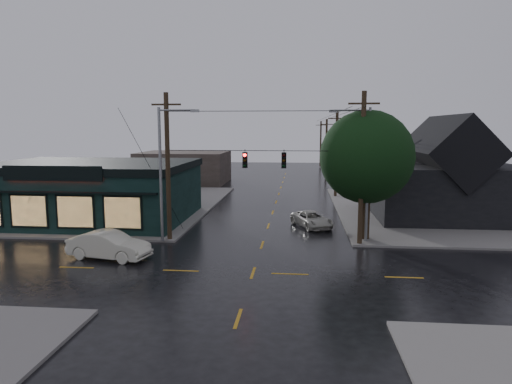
# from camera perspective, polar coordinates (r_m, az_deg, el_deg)

# --- Properties ---
(ground_plane) EXTENTS (160.00, 160.00, 0.00)m
(ground_plane) POSITION_cam_1_polar(r_m,az_deg,el_deg) (25.11, -0.38, -10.08)
(ground_plane) COLOR black
(sidewalk_nw) EXTENTS (28.00, 28.00, 0.15)m
(sidewalk_nw) POSITION_cam_1_polar(r_m,az_deg,el_deg) (49.77, -21.39, -1.47)
(sidewalk_nw) COLOR slate
(sidewalk_nw) RESTS_ON ground
(sidewalk_ne) EXTENTS (28.00, 28.00, 0.15)m
(sidewalk_ne) POSITION_cam_1_polar(r_m,az_deg,el_deg) (47.76, 27.00, -2.17)
(sidewalk_ne) COLOR slate
(sidewalk_ne) RESTS_ON ground
(pizza_shop) EXTENTS (16.30, 12.34, 4.90)m
(pizza_shop) POSITION_cam_1_polar(r_m,az_deg,el_deg) (40.96, -19.76, 0.19)
(pizza_shop) COLOR black
(pizza_shop) RESTS_ON ground
(ne_building) EXTENTS (12.60, 11.60, 8.75)m
(ne_building) POSITION_cam_1_polar(r_m,az_deg,el_deg) (42.76, 22.59, 2.94)
(ne_building) COLOR black
(ne_building) RESTS_ON ground
(corner_tree) EXTENTS (6.40, 6.40, 8.89)m
(corner_tree) POSITION_cam_1_polar(r_m,az_deg,el_deg) (32.14, 13.67, 4.25)
(corner_tree) COLOR black
(corner_tree) RESTS_ON ground
(utility_pole_nw) EXTENTS (2.00, 0.32, 10.15)m
(utility_pole_nw) POSITION_cam_1_polar(r_m,az_deg,el_deg) (32.49, -10.72, -6.02)
(utility_pole_nw) COLOR #2F2215
(utility_pole_nw) RESTS_ON ground
(utility_pole_ne) EXTENTS (2.00, 0.32, 10.15)m
(utility_pole_ne) POSITION_cam_1_polar(r_m,az_deg,el_deg) (31.49, 12.80, -6.53)
(utility_pole_ne) COLOR #2F2215
(utility_pole_ne) RESTS_ON ground
(utility_pole_far_a) EXTENTS (2.00, 0.32, 9.65)m
(utility_pole_far_a) POSITION_cam_1_polar(r_m,az_deg,el_deg) (52.48, 9.87, -0.65)
(utility_pole_far_a) COLOR #2F2215
(utility_pole_far_a) RESTS_ON ground
(utility_pole_far_b) EXTENTS (2.00, 0.32, 9.15)m
(utility_pole_far_b) POSITION_cam_1_polar(r_m,az_deg,el_deg) (72.28, 8.69, 1.73)
(utility_pole_far_b) COLOR #2F2215
(utility_pole_far_b) RESTS_ON ground
(utility_pole_far_c) EXTENTS (2.00, 0.32, 9.15)m
(utility_pole_far_c) POSITION_cam_1_polar(r_m,az_deg,el_deg) (92.16, 8.02, 3.08)
(utility_pole_far_c) COLOR #2F2215
(utility_pole_far_c) RESTS_ON ground
(span_signal_assembly) EXTENTS (13.00, 0.48, 1.23)m
(span_signal_assembly) POSITION_cam_1_polar(r_m,az_deg,el_deg) (30.41, 1.05, 4.05)
(span_signal_assembly) COLOR black
(span_signal_assembly) RESTS_ON ground
(streetlight_nw) EXTENTS (5.40, 0.30, 9.15)m
(streetlight_nw) POSITION_cam_1_polar(r_m,az_deg,el_deg) (31.92, -11.59, -6.29)
(streetlight_nw) COLOR gray
(streetlight_nw) RESTS_ON ground
(streetlight_ne) EXTENTS (5.40, 0.30, 9.15)m
(streetlight_ne) POSITION_cam_1_polar(r_m,az_deg,el_deg) (32.23, 13.53, -6.21)
(streetlight_ne) COLOR gray
(streetlight_ne) RESTS_ON ground
(bg_building_west) EXTENTS (12.00, 10.00, 4.40)m
(bg_building_west) POSITION_cam_1_polar(r_m,az_deg,el_deg) (66.07, -8.94, 3.06)
(bg_building_west) COLOR #332C25
(bg_building_west) RESTS_ON ground
(bg_building_east) EXTENTS (14.00, 12.00, 5.60)m
(bg_building_east) POSITION_cam_1_polar(r_m,az_deg,el_deg) (70.24, 16.65, 3.60)
(bg_building_east) COLOR #2A2A2F
(bg_building_east) RESTS_ON ground
(sedan_cream) EXTENTS (5.25, 2.72, 1.65)m
(sedan_cream) POSITION_cam_1_polar(r_m,az_deg,el_deg) (28.87, -17.90, -6.36)
(sedan_cream) COLOR beige
(sedan_cream) RESTS_ON ground
(suv_silver) EXTENTS (3.71, 4.90, 1.24)m
(suv_silver) POSITION_cam_1_polar(r_m,az_deg,el_deg) (36.41, 7.01, -3.42)
(suv_silver) COLOR #B5B3A7
(suv_silver) RESTS_ON ground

